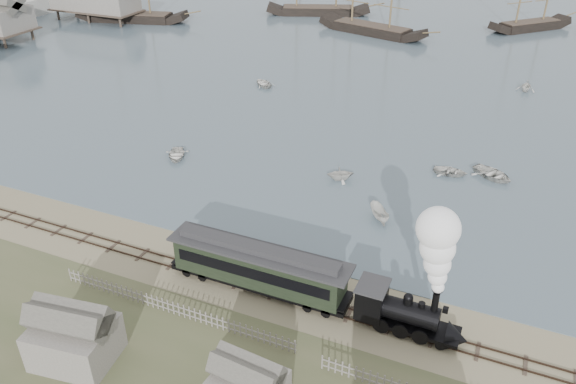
% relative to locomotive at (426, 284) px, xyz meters
% --- Properties ---
extents(ground, '(600.00, 600.00, 0.00)m').
position_rel_locomotive_xyz_m(ground, '(-10.02, 2.00, -4.44)').
color(ground, tan).
rests_on(ground, ground).
extents(rail_track, '(120.00, 1.80, 0.16)m').
position_rel_locomotive_xyz_m(rail_track, '(-10.02, 0.00, -4.40)').
color(rail_track, '#33241B').
rests_on(rail_track, ground).
extents(picket_fence_west, '(19.00, 0.10, 1.20)m').
position_rel_locomotive_xyz_m(picket_fence_west, '(-16.52, -5.00, -4.44)').
color(picket_fence_west, slate).
rests_on(picket_fence_west, ground).
extents(shed_left, '(5.00, 4.00, 4.10)m').
position_rel_locomotive_xyz_m(shed_left, '(-20.02, -11.00, -4.44)').
color(shed_left, slate).
rests_on(shed_left, ground).
extents(locomotive, '(7.73, 2.89, 9.64)m').
position_rel_locomotive_xyz_m(locomotive, '(0.00, 0.00, 0.00)').
color(locomotive, black).
rests_on(locomotive, ground).
extents(passenger_coach, '(14.20, 2.74, 3.45)m').
position_rel_locomotive_xyz_m(passenger_coach, '(-12.19, 0.00, -2.27)').
color(passenger_coach, black).
rests_on(passenger_coach, ground).
extents(beached_dinghy, '(5.07, 5.31, 0.90)m').
position_rel_locomotive_xyz_m(beached_dinghy, '(-18.66, 2.17, -4.00)').
color(beached_dinghy, silver).
rests_on(beached_dinghy, ground).
extents(rowboat_0, '(4.52, 4.08, 0.77)m').
position_rel_locomotive_xyz_m(rowboat_0, '(-30.31, 16.25, -4.00)').
color(rowboat_0, silver).
rests_on(rowboat_0, harbor_water).
extents(rowboat_1, '(3.44, 3.60, 1.47)m').
position_rel_locomotive_xyz_m(rowboat_1, '(-12.09, 18.72, -3.65)').
color(rowboat_1, silver).
rests_on(rowboat_1, harbor_water).
extents(rowboat_2, '(3.13, 2.82, 1.19)m').
position_rel_locomotive_xyz_m(rowboat_2, '(-6.45, 13.02, -3.79)').
color(rowboat_2, silver).
rests_on(rowboat_2, harbor_water).
extents(rowboat_3, '(2.55, 3.52, 0.72)m').
position_rel_locomotive_xyz_m(rowboat_3, '(-1.92, 24.40, -4.03)').
color(rowboat_3, silver).
rests_on(rowboat_3, harbor_water).
extents(rowboat_6, '(4.41, 4.57, 0.77)m').
position_rel_locomotive_xyz_m(rowboat_6, '(-31.77, 41.44, -4.00)').
color(rowboat_6, silver).
rests_on(rowboat_6, harbor_water).
extents(rowboat_7, '(3.16, 2.79, 1.57)m').
position_rel_locomotive_xyz_m(rowboat_7, '(3.72, 54.30, -3.60)').
color(rowboat_7, silver).
rests_on(rowboat_7, harbor_water).
extents(rowboat_8, '(4.92, 5.35, 0.90)m').
position_rel_locomotive_xyz_m(rowboat_8, '(2.19, 25.41, -3.93)').
color(rowboat_8, silver).
rests_on(rowboat_8, harbor_water).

